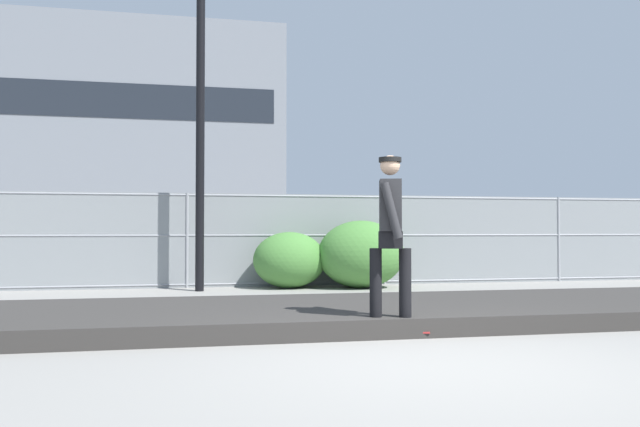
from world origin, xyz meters
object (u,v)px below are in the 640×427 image
street_lamp (201,51)px  parked_car_near (74,242)px  skateboard (391,331)px  skater (390,230)px  shrub_center (361,254)px  shrub_left (289,260)px

street_lamp → parked_car_near: bearing=125.5°
skateboard → street_lamp: 7.35m
skater → street_lamp: bearing=108.2°
skateboard → skater: size_ratio=0.45×
shrub_center → skateboard: bearing=-102.5°
skateboard → parked_car_near: (-4.64, 9.53, 0.78)m
skater → street_lamp: 6.77m
skater → parked_car_near: size_ratio=0.42×
skater → street_lamp: street_lamp is taller
skateboard → shrub_left: size_ratio=0.59×
skateboard → shrub_center: shrub_center is taller
skateboard → skater: 1.07m
skateboard → shrub_center: size_ratio=0.49×
shrub_left → skater: bearing=-88.8°
skateboard → parked_car_near: size_ratio=0.19×
street_lamp → parked_car_near: street_lamp is taller
street_lamp → skater: bearing=-71.8°
street_lamp → shrub_center: 4.89m
street_lamp → shrub_left: street_lamp is taller
skateboard → shrub_left: shrub_left is taller
skateboard → skater: skater is taller
skater → street_lamp: size_ratio=0.26×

